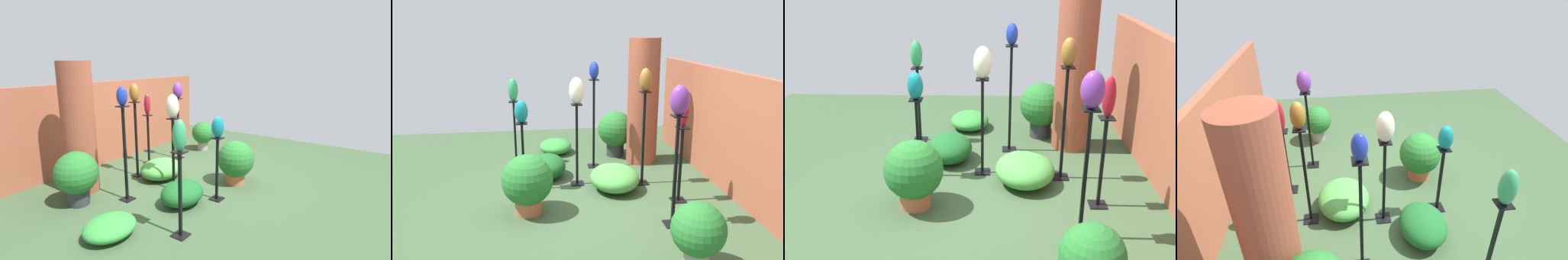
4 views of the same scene
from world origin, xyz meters
TOP-DOWN VIEW (x-y plane):
  - ground_plane at (0.00, 0.00)m, footprint 8.00×8.00m
  - brick_wall_back at (0.00, 2.21)m, footprint 5.60×0.12m
  - brick_pillar at (-1.51, 1.30)m, footprint 0.55×0.55m
  - pedestal_violet at (0.85, 1.05)m, footprint 0.20×0.20m
  - pedestal_ivory at (-0.59, 0.02)m, footprint 0.20×0.20m
  - pedestal_teal at (-0.49, -0.79)m, footprint 0.20×0.20m
  - pedestal_jade at (-1.67, -0.97)m, footprint 0.20×0.20m
  - pedestal_bronze at (-0.47, 1.03)m, footprint 0.20×0.20m
  - pedestal_cobalt at (-1.34, 0.39)m, footprint 0.20×0.20m
  - pedestal_ruby at (0.21, 1.37)m, footprint 0.20×0.20m
  - art_vase_violet at (0.85, 1.05)m, footprint 0.21×0.22m
  - art_vase_ivory at (-0.59, 0.02)m, footprint 0.21×0.22m
  - art_vase_teal at (-0.49, -0.79)m, footprint 0.21×0.19m
  - art_vase_jade at (-1.67, -0.97)m, footprint 0.18×0.18m
  - art_vase_bronze at (-0.47, 1.03)m, footprint 0.18×0.18m
  - art_vase_cobalt at (-1.34, 0.39)m, footprint 0.17×0.16m
  - art_vase_ruby at (0.21, 1.37)m, footprint 0.13×0.14m
  - potted_plant_mid_left at (0.29, -0.73)m, footprint 0.67×0.67m
  - potted_plant_front_right at (1.75, 0.97)m, footprint 0.55×0.55m
  - potted_plant_front_left at (-1.89, 0.90)m, footprint 0.67×0.67m
  - foliage_bed_east at (-2.20, -0.23)m, footprint 0.72×0.62m
  - foliage_bed_west at (-0.31, 0.56)m, footprint 0.85×0.74m
  - foliage_bed_center at (-0.95, -0.44)m, footprint 0.76×0.62m

SIDE VIEW (x-z plane):
  - ground_plane at x=0.00m, z-range 0.00..0.00m
  - foliage_bed_east at x=-2.20m, z-range 0.00..0.26m
  - foliage_bed_west at x=-0.31m, z-range 0.00..0.37m
  - foliage_bed_center at x=-0.95m, z-range 0.00..0.38m
  - potted_plant_front_right at x=1.75m, z-range 0.06..0.78m
  - potted_plant_mid_left at x=0.29m, z-range 0.04..0.84m
  - pedestal_teal at x=-0.49m, z-range -0.05..1.00m
  - pedestal_ruby at x=0.21m, z-range -0.05..1.03m
  - potted_plant_front_left at x=-1.89m, z-range 0.06..0.92m
  - pedestal_jade at x=-1.67m, z-range -0.05..1.10m
  - pedestal_ivory at x=-0.59m, z-range -0.05..1.23m
  - pedestal_violet at x=0.85m, z-range -0.05..1.34m
  - pedestal_bronze at x=-0.47m, z-range -0.05..1.41m
  - pedestal_cobalt at x=-1.34m, z-range -0.06..1.49m
  - brick_wall_back at x=0.00m, z-range 0.00..1.78m
  - brick_pillar at x=-1.51m, z-range 0.00..2.22m
  - art_vase_teal at x=-0.49m, z-range 1.04..1.38m
  - art_vase_ruby at x=0.21m, z-range 1.08..1.54m
  - art_vase_jade at x=-1.67m, z-range 1.14..1.54m
  - art_vase_ivory at x=-0.59m, z-range 1.28..1.68m
  - art_vase_violet at x=0.85m, z-range 1.40..1.75m
  - art_vase_bronze at x=-0.47m, z-range 1.47..1.81m
  - art_vase_cobalt at x=-1.34m, z-range 1.55..1.84m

